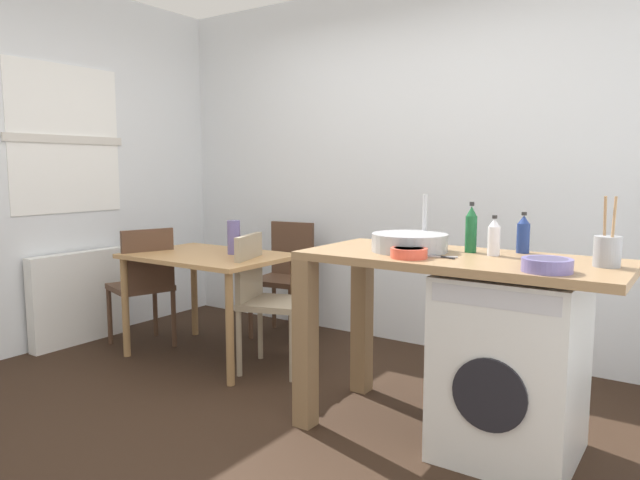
{
  "coord_description": "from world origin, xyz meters",
  "views": [
    {
      "loc": [
        1.96,
        -2.28,
        1.34
      ],
      "look_at": [
        0.11,
        0.45,
        0.93
      ],
      "focal_mm": 32.61,
      "sensor_mm": 36.0,
      "label": 1
    }
  ],
  "objects_px": {
    "washing_machine": "(511,365)",
    "vase": "(234,237)",
    "chair_person_seat": "(144,281)",
    "bottle_tall_green": "(471,230)",
    "colander": "(547,264)",
    "mixing_bowl": "(409,252)",
    "dining_table": "(209,268)",
    "bottle_squat_brown": "(494,237)",
    "chair_spare_by_wall": "(286,272)",
    "chair_opposite": "(264,294)",
    "bottle_clear_small": "(523,235)",
    "utensil_crock": "(607,250)"
  },
  "relations": [
    {
      "from": "washing_machine",
      "to": "chair_spare_by_wall",
      "type": "bearing_deg",
      "value": 154.07
    },
    {
      "from": "dining_table",
      "to": "bottle_tall_green",
      "type": "bearing_deg",
      "value": -2.97
    },
    {
      "from": "utensil_crock",
      "to": "colander",
      "type": "relative_size",
      "value": 1.5
    },
    {
      "from": "mixing_bowl",
      "to": "bottle_squat_brown",
      "type": "bearing_deg",
      "value": 44.09
    },
    {
      "from": "chair_spare_by_wall",
      "to": "utensil_crock",
      "type": "distance_m",
      "value": 2.68
    },
    {
      "from": "chair_opposite",
      "to": "utensil_crock",
      "type": "bearing_deg",
      "value": 66.22
    },
    {
      "from": "chair_person_seat",
      "to": "washing_machine",
      "type": "height_order",
      "value": "chair_person_seat"
    },
    {
      "from": "chair_opposite",
      "to": "bottle_clear_small",
      "type": "distance_m",
      "value": 1.73
    },
    {
      "from": "vase",
      "to": "mixing_bowl",
      "type": "bearing_deg",
      "value": -18.66
    },
    {
      "from": "dining_table",
      "to": "bottle_squat_brown",
      "type": "bearing_deg",
      "value": -4.04
    },
    {
      "from": "chair_opposite",
      "to": "utensil_crock",
      "type": "distance_m",
      "value": 2.13
    },
    {
      "from": "chair_spare_by_wall",
      "to": "mixing_bowl",
      "type": "relative_size",
      "value": 5.25
    },
    {
      "from": "chair_spare_by_wall",
      "to": "bottle_tall_green",
      "type": "relative_size",
      "value": 3.59
    },
    {
      "from": "chair_person_seat",
      "to": "mixing_bowl",
      "type": "distance_m",
      "value": 2.35
    },
    {
      "from": "chair_spare_by_wall",
      "to": "vase",
      "type": "relative_size",
      "value": 3.81
    },
    {
      "from": "utensil_crock",
      "to": "colander",
      "type": "xyz_separation_m",
      "value": [
        -0.18,
        -0.27,
        -0.04
      ]
    },
    {
      "from": "chair_person_seat",
      "to": "bottle_tall_green",
      "type": "relative_size",
      "value": 3.59
    },
    {
      "from": "chair_spare_by_wall",
      "to": "colander",
      "type": "bearing_deg",
      "value": 143.62
    },
    {
      "from": "chair_opposite",
      "to": "washing_machine",
      "type": "relative_size",
      "value": 1.05
    },
    {
      "from": "chair_spare_by_wall",
      "to": "washing_machine",
      "type": "xyz_separation_m",
      "value": [
        2.08,
        -1.01,
        -0.08
      ]
    },
    {
      "from": "bottle_squat_brown",
      "to": "bottle_tall_green",
      "type": "bearing_deg",
      "value": 160.72
    },
    {
      "from": "chair_person_seat",
      "to": "vase",
      "type": "bearing_deg",
      "value": -53.99
    },
    {
      "from": "bottle_tall_green",
      "to": "utensil_crock",
      "type": "height_order",
      "value": "utensil_crock"
    },
    {
      "from": "dining_table",
      "to": "bottle_squat_brown",
      "type": "height_order",
      "value": "bottle_squat_brown"
    },
    {
      "from": "dining_table",
      "to": "utensil_crock",
      "type": "relative_size",
      "value": 3.67
    },
    {
      "from": "colander",
      "to": "mixing_bowl",
      "type": "bearing_deg",
      "value": 178.15
    },
    {
      "from": "dining_table",
      "to": "chair_spare_by_wall",
      "type": "xyz_separation_m",
      "value": [
        0.09,
        0.77,
        -0.14
      ]
    },
    {
      "from": "chair_opposite",
      "to": "colander",
      "type": "distance_m",
      "value": 1.99
    },
    {
      "from": "bottle_clear_small",
      "to": "mixing_bowl",
      "type": "height_order",
      "value": "bottle_clear_small"
    },
    {
      "from": "chair_spare_by_wall",
      "to": "washing_machine",
      "type": "height_order",
      "value": "chair_spare_by_wall"
    },
    {
      "from": "chair_spare_by_wall",
      "to": "chair_opposite",
      "type": "bearing_deg",
      "value": 109.63
    },
    {
      "from": "colander",
      "to": "vase",
      "type": "height_order",
      "value": "vase"
    },
    {
      "from": "dining_table",
      "to": "chair_spare_by_wall",
      "type": "bearing_deg",
      "value": 83.38
    },
    {
      "from": "chair_person_seat",
      "to": "bottle_squat_brown",
      "type": "distance_m",
      "value": 2.64
    },
    {
      "from": "chair_opposite",
      "to": "vase",
      "type": "bearing_deg",
      "value": -120.3
    },
    {
      "from": "mixing_bowl",
      "to": "vase",
      "type": "xyz_separation_m",
      "value": [
        -1.59,
        0.54,
        -0.09
      ]
    },
    {
      "from": "chair_opposite",
      "to": "bottle_clear_small",
      "type": "height_order",
      "value": "bottle_clear_small"
    },
    {
      "from": "chair_opposite",
      "to": "chair_spare_by_wall",
      "type": "bearing_deg",
      "value": -170.28
    },
    {
      "from": "bottle_clear_small",
      "to": "vase",
      "type": "relative_size",
      "value": 0.86
    },
    {
      "from": "washing_machine",
      "to": "vase",
      "type": "xyz_separation_m",
      "value": [
        -2.02,
        0.34,
        0.43
      ]
    },
    {
      "from": "dining_table",
      "to": "colander",
      "type": "bearing_deg",
      "value": -10.97
    },
    {
      "from": "colander",
      "to": "vase",
      "type": "distance_m",
      "value": 2.28
    },
    {
      "from": "dining_table",
      "to": "chair_person_seat",
      "type": "height_order",
      "value": "chair_person_seat"
    },
    {
      "from": "washing_machine",
      "to": "colander",
      "type": "relative_size",
      "value": 4.3
    },
    {
      "from": "utensil_crock",
      "to": "vase",
      "type": "distance_m",
      "value": 2.41
    },
    {
      "from": "mixing_bowl",
      "to": "colander",
      "type": "height_order",
      "value": "colander"
    },
    {
      "from": "bottle_tall_green",
      "to": "chair_person_seat",
      "type": "bearing_deg",
      "value": -179.44
    },
    {
      "from": "dining_table",
      "to": "bottle_clear_small",
      "type": "relative_size",
      "value": 5.44
    },
    {
      "from": "washing_machine",
      "to": "bottle_clear_small",
      "type": "relative_size",
      "value": 4.25
    },
    {
      "from": "colander",
      "to": "dining_table",
      "type": "bearing_deg",
      "value": 169.03
    }
  ]
}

